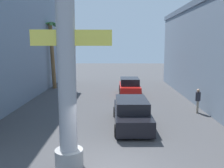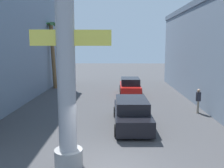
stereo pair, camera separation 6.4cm
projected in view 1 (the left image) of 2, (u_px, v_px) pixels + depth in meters
name	position (u px, v px, depth m)	size (l,w,h in m)	color
ground_plane	(113.00, 106.00, 19.11)	(91.22, 91.22, 0.00)	#424244
neon_sign_pole	(66.00, 42.00, 8.80)	(3.20, 1.07, 9.75)	#9E9EA3
street_lamp	(221.00, 44.00, 14.11)	(2.61, 0.28, 7.78)	#59595E
car_lead	(132.00, 113.00, 14.40)	(2.14, 5.19, 1.56)	black
car_far	(130.00, 87.00, 23.53)	(1.99, 4.44, 1.56)	black
palm_tree_far_left	(52.00, 50.00, 26.39)	(2.46, 2.57, 7.08)	brown
pedestrian_mid_right	(198.00, 99.00, 17.03)	(0.42, 0.42, 1.67)	gray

